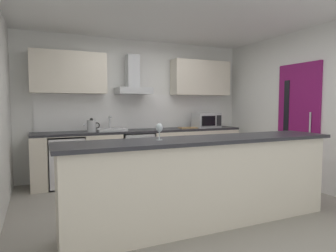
{
  "coord_description": "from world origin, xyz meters",
  "views": [
    {
      "loc": [
        -1.82,
        -3.63,
        1.38
      ],
      "look_at": [
        -0.03,
        0.39,
        1.05
      ],
      "focal_mm": 31.66,
      "sensor_mm": 36.0,
      "label": 1
    }
  ],
  "objects_px": {
    "microwave": "(206,120)",
    "chopping_board": "(188,128)",
    "kettle": "(92,126)",
    "oven": "(136,154)",
    "range_hood": "(133,82)",
    "sink": "(111,129)",
    "refrigerator": "(66,161)",
    "wine_glass": "(159,128)"
  },
  "relations": [
    {
      "from": "sink",
      "to": "wine_glass",
      "type": "relative_size",
      "value": 2.81
    },
    {
      "from": "microwave",
      "to": "chopping_board",
      "type": "relative_size",
      "value": 1.47
    },
    {
      "from": "oven",
      "to": "kettle",
      "type": "distance_m",
      "value": 0.96
    },
    {
      "from": "refrigerator",
      "to": "sink",
      "type": "distance_m",
      "value": 0.92
    },
    {
      "from": "wine_glass",
      "to": "oven",
      "type": "bearing_deg",
      "value": 78.59
    },
    {
      "from": "oven",
      "to": "microwave",
      "type": "distance_m",
      "value": 1.6
    },
    {
      "from": "refrigerator",
      "to": "microwave",
      "type": "height_order",
      "value": "microwave"
    },
    {
      "from": "refrigerator",
      "to": "kettle",
      "type": "height_order",
      "value": "kettle"
    },
    {
      "from": "microwave",
      "to": "chopping_board",
      "type": "xyz_separation_m",
      "value": [
        -0.42,
        0.0,
        -0.14
      ]
    },
    {
      "from": "range_hood",
      "to": "microwave",
      "type": "bearing_deg",
      "value": -6.05
    },
    {
      "from": "refrigerator",
      "to": "kettle",
      "type": "bearing_deg",
      "value": -4.17
    },
    {
      "from": "oven",
      "to": "range_hood",
      "type": "bearing_deg",
      "value": 90.0
    },
    {
      "from": "microwave",
      "to": "chopping_board",
      "type": "distance_m",
      "value": 0.44
    },
    {
      "from": "chopping_board",
      "to": "microwave",
      "type": "bearing_deg",
      "value": -0.57
    },
    {
      "from": "range_hood",
      "to": "refrigerator",
      "type": "bearing_deg",
      "value": -173.81
    },
    {
      "from": "oven",
      "to": "kettle",
      "type": "xyz_separation_m",
      "value": [
        -0.79,
        -0.03,
        0.55
      ]
    },
    {
      "from": "range_hood",
      "to": "wine_glass",
      "type": "distance_m",
      "value": 2.53
    },
    {
      "from": "range_hood",
      "to": "wine_glass",
      "type": "xyz_separation_m",
      "value": [
        -0.46,
        -2.4,
        -0.67
      ]
    },
    {
      "from": "oven",
      "to": "range_hood",
      "type": "xyz_separation_m",
      "value": [
        -0.0,
        0.13,
        1.33
      ]
    },
    {
      "from": "sink",
      "to": "kettle",
      "type": "relative_size",
      "value": 1.73
    },
    {
      "from": "microwave",
      "to": "oven",
      "type": "bearing_deg",
      "value": 178.93
    },
    {
      "from": "oven",
      "to": "range_hood",
      "type": "relative_size",
      "value": 1.11
    },
    {
      "from": "refrigerator",
      "to": "range_hood",
      "type": "bearing_deg",
      "value": 6.19
    },
    {
      "from": "chopping_board",
      "to": "oven",
      "type": "bearing_deg",
      "value": 178.73
    },
    {
      "from": "microwave",
      "to": "range_hood",
      "type": "xyz_separation_m",
      "value": [
        -1.49,
        0.16,
        0.74
      ]
    },
    {
      "from": "kettle",
      "to": "sink",
      "type": "bearing_deg",
      "value": 7.3
    },
    {
      "from": "refrigerator",
      "to": "chopping_board",
      "type": "distance_m",
      "value": 2.34
    },
    {
      "from": "sink",
      "to": "chopping_board",
      "type": "height_order",
      "value": "sink"
    },
    {
      "from": "refrigerator",
      "to": "oven",
      "type": "bearing_deg",
      "value": 0.13
    },
    {
      "from": "microwave",
      "to": "sink",
      "type": "bearing_deg",
      "value": 178.85
    },
    {
      "from": "wine_glass",
      "to": "sink",
      "type": "bearing_deg",
      "value": 89.68
    },
    {
      "from": "microwave",
      "to": "kettle",
      "type": "height_order",
      "value": "microwave"
    },
    {
      "from": "oven",
      "to": "wine_glass",
      "type": "distance_m",
      "value": 2.4
    },
    {
      "from": "kettle",
      "to": "microwave",
      "type": "bearing_deg",
      "value": 0.15
    },
    {
      "from": "kettle",
      "to": "refrigerator",
      "type": "bearing_deg",
      "value": 175.83
    },
    {
      "from": "oven",
      "to": "wine_glass",
      "type": "bearing_deg",
      "value": -101.41
    },
    {
      "from": "wine_glass",
      "to": "chopping_board",
      "type": "relative_size",
      "value": 0.52
    },
    {
      "from": "refrigerator",
      "to": "microwave",
      "type": "relative_size",
      "value": 1.7
    },
    {
      "from": "sink",
      "to": "wine_glass",
      "type": "height_order",
      "value": "wine_glass"
    },
    {
      "from": "kettle",
      "to": "range_hood",
      "type": "bearing_deg",
      "value": 11.62
    },
    {
      "from": "kettle",
      "to": "oven",
      "type": "bearing_deg",
      "value": 2.43
    },
    {
      "from": "oven",
      "to": "microwave",
      "type": "bearing_deg",
      "value": -1.07
    }
  ]
}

